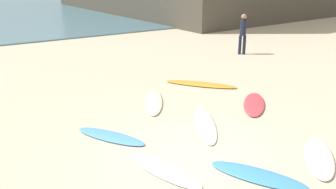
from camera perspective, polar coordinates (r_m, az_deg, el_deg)
The scene contains 10 objects.
ground_plane at distance 8.05m, azimuth 3.25°, elevation -9.59°, with size 120.00×120.00×0.00m, color beige.
surfboard_0 at distance 9.00m, azimuth -8.81°, elevation -6.35°, with size 0.51×1.91×0.07m, color #539FE3.
surfboard_1 at distance 12.85m, azimuth 5.04°, elevation 1.60°, with size 0.53×2.50×0.08m, color gold.
surfboard_2 at distance 9.62m, azimuth 5.71°, elevation -4.52°, with size 0.51×2.45×0.06m, color silver.
surfboard_3 at distance 7.54m, azimuth -0.74°, elevation -11.41°, with size 0.54×1.98×0.06m, color white.
surfboard_5 at distance 11.15m, azimuth -2.23°, elevation -1.06°, with size 0.52×2.30×0.08m, color #F1ECC0.
surfboard_6 at distance 11.21m, azimuth 13.07°, elevation -1.42°, with size 0.60×2.06×0.09m, color #DF4450.
surfboard_7 at distance 8.59m, azimuth 22.18°, elevation -8.86°, with size 0.58×1.97×0.08m, color silver.
surfboard_8 at distance 7.54m, azimuth 13.65°, elevation -11.99°, with size 0.58×1.95×0.06m, color #4394D1.
beachgoer_mid at distance 17.68m, azimuth 11.42°, elevation 9.41°, with size 0.39×0.39×1.86m.
Camera 1 is at (-4.22, -5.69, 3.83)m, focal length 39.74 mm.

